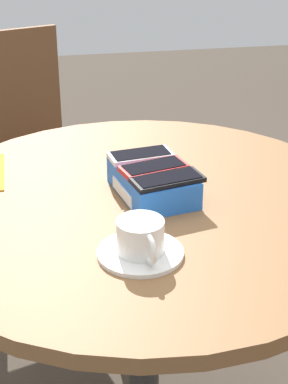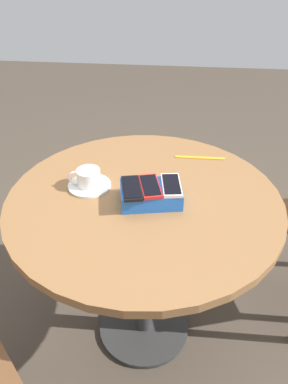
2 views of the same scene
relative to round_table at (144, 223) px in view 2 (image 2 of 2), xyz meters
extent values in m
plane|color=#42382D|center=(0.00, 0.00, -0.61)|extent=(8.00, 8.00, 0.00)
cylinder|color=#2D2D2D|center=(0.00, 0.00, -0.60)|extent=(0.40, 0.40, 0.02)
cylinder|color=#2D2D2D|center=(0.00, 0.00, -0.25)|extent=(0.07, 0.07, 0.68)
cylinder|color=brown|center=(0.00, 0.00, 0.10)|extent=(0.94, 0.94, 0.03)
cube|color=blue|center=(-0.02, 0.02, 0.15)|extent=(0.22, 0.17, 0.06)
cube|color=white|center=(-0.01, -0.04, 0.14)|extent=(0.11, 0.02, 0.02)
cube|color=silver|center=(-0.09, 0.01, 0.18)|extent=(0.08, 0.14, 0.01)
cube|color=black|center=(-0.09, 0.01, 0.18)|extent=(0.07, 0.13, 0.00)
cube|color=red|center=(-0.02, 0.02, 0.18)|extent=(0.09, 0.14, 0.01)
cube|color=black|center=(-0.02, 0.02, 0.18)|extent=(0.08, 0.13, 0.00)
cube|color=black|center=(0.04, 0.04, 0.18)|extent=(0.09, 0.15, 0.01)
cube|color=black|center=(0.04, 0.04, 0.18)|extent=(0.08, 0.13, 0.00)
cylinder|color=white|center=(0.20, -0.04, 0.12)|extent=(0.15, 0.15, 0.01)
cylinder|color=white|center=(0.20, -0.04, 0.16)|extent=(0.08, 0.08, 0.06)
cylinder|color=brown|center=(0.20, -0.04, 0.18)|extent=(0.07, 0.07, 0.00)
torus|color=white|center=(0.24, -0.04, 0.16)|extent=(0.06, 0.02, 0.05)
cube|color=orange|center=(-0.19, -0.29, 0.12)|extent=(0.19, 0.02, 0.00)
cylinder|color=brown|center=(-0.54, -0.36, -0.38)|extent=(0.04, 0.04, 0.45)
camera|label=1|loc=(1.13, -0.21, 0.71)|focal=60.00mm
camera|label=2|loc=(-0.11, 1.03, 0.86)|focal=35.00mm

